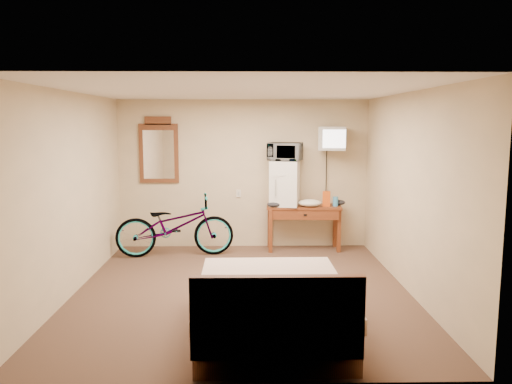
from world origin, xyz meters
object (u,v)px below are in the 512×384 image
at_px(mini_fridge, 285,183).
at_px(wall_mirror, 159,151).
at_px(desk, 304,214).
at_px(bicycle, 175,226).
at_px(microwave, 285,152).
at_px(blue_cup, 335,201).
at_px(bed, 272,308).
at_px(crt_television, 332,139).

xyz_separation_m(mini_fridge, wall_mirror, (-2.10, 0.23, 0.52)).
bearing_deg(wall_mirror, mini_fridge, -6.25).
distance_m(desk, bicycle, 2.12).
xyz_separation_m(microwave, blue_cup, (0.84, -0.07, -0.82)).
relative_size(mini_fridge, bicycle, 0.40).
relative_size(desk, blue_cup, 7.98).
bearing_deg(desk, bed, -101.67).
distance_m(mini_fridge, blue_cup, 0.89).
xyz_separation_m(mini_fridge, blue_cup, (0.84, -0.07, -0.29)).
relative_size(wall_mirror, bicycle, 0.59).
distance_m(wall_mirror, bed, 4.26).
relative_size(crt_television, bicycle, 0.32).
xyz_separation_m(wall_mirror, bicycle, (0.33, -0.59, -1.16)).
distance_m(mini_fridge, bicycle, 1.92).
bearing_deg(mini_fridge, crt_television, -1.48).
height_order(blue_cup, crt_television, crt_television).
xyz_separation_m(crt_television, wall_mirror, (-2.87, 0.25, -0.21)).
xyz_separation_m(bicycle, bed, (1.40, -3.06, -0.19)).
bearing_deg(microwave, wall_mirror, -168.50).
distance_m(crt_television, bicycle, 2.91).
bearing_deg(bed, blue_cup, 70.08).
xyz_separation_m(mini_fridge, microwave, (0.00, 0.00, 0.52)).
bearing_deg(wall_mirror, desk, -6.34).
relative_size(mini_fridge, blue_cup, 4.76).
height_order(crt_television, bicycle, crt_television).
bearing_deg(desk, wall_mirror, 173.66).
distance_m(blue_cup, bicycle, 2.65).
bearing_deg(crt_television, microwave, 178.51).
bearing_deg(microwave, desk, 10.76).
height_order(mini_fridge, bicycle, mini_fridge).
xyz_separation_m(desk, bed, (-0.70, -3.38, -0.32)).
height_order(wall_mirror, bed, wall_mirror).
bearing_deg(microwave, mini_fridge, -105.93).
relative_size(blue_cup, bicycle, 0.08).
bearing_deg(bicycle, crt_television, -89.59).
bearing_deg(desk, bicycle, -171.20).
bearing_deg(crt_television, wall_mirror, 175.02).
relative_size(bicycle, bed, 0.94).
xyz_separation_m(mini_fridge, bicycle, (-1.77, -0.36, -0.63)).
xyz_separation_m(blue_cup, bed, (-1.22, -3.35, -0.53)).
height_order(desk, wall_mirror, wall_mirror).
bearing_deg(bed, mini_fridge, 83.68).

